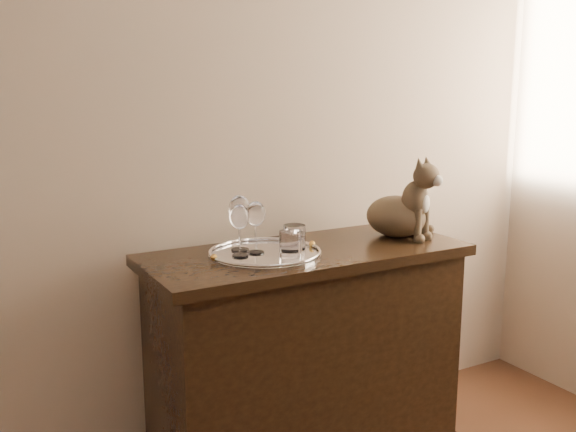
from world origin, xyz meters
name	(u,v)px	position (x,y,z in m)	size (l,w,h in m)	color
wall_back	(114,112)	(0.00, 2.25, 1.35)	(4.00, 0.10, 2.70)	#BFA88F
sideboard	(306,358)	(0.60, 1.94, 0.42)	(1.20, 0.50, 0.85)	black
tray	(265,254)	(0.43, 1.94, 0.85)	(0.40, 0.40, 0.01)	white
wine_glass_a	(240,223)	(0.37, 2.02, 0.96)	(0.08, 0.08, 0.20)	silver
wine_glass_c	(240,231)	(0.33, 1.95, 0.95)	(0.07, 0.07, 0.18)	white
wine_glass_d	(256,227)	(0.40, 1.96, 0.95)	(0.07, 0.07, 0.19)	silver
tumbler_a	(291,244)	(0.49, 1.85, 0.90)	(0.08, 0.08, 0.09)	silver
tumbler_c	(294,237)	(0.55, 1.94, 0.90)	(0.08, 0.08, 0.09)	silver
cat	(397,196)	(1.02, 1.95, 1.01)	(0.32, 0.30, 0.33)	brown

